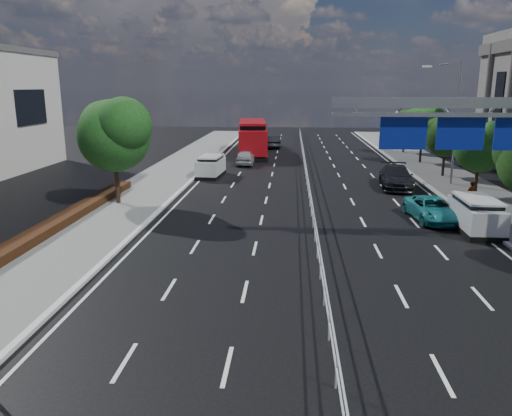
{
  "coord_description": "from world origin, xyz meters",
  "views": [
    {
      "loc": [
        -1.18,
        -11.83,
        7.27
      ],
      "look_at": [
        -2.61,
        8.02,
        2.4
      ],
      "focal_mm": 35.0,
      "sensor_mm": 36.0,
      "label": 1
    }
  ],
  "objects_px": {
    "white_minivan": "(211,166)",
    "silver_minivan": "(476,215)",
    "near_car_silver": "(245,158)",
    "overhead_gantry": "(480,127)",
    "near_car_dark": "(273,142)",
    "parked_car_dark": "(396,177)",
    "pedestrian_a": "(471,195)",
    "red_bus": "(252,137)",
    "parked_car_teal": "(433,209)"
  },
  "relations": [
    {
      "from": "overhead_gantry",
      "to": "parked_car_dark",
      "type": "relative_size",
      "value": 1.86
    },
    {
      "from": "overhead_gantry",
      "to": "silver_minivan",
      "type": "height_order",
      "value": "overhead_gantry"
    },
    {
      "from": "pedestrian_a",
      "to": "near_car_dark",
      "type": "bearing_deg",
      "value": -94.39
    },
    {
      "from": "near_car_dark",
      "to": "near_car_silver",
      "type": "bearing_deg",
      "value": 73.95
    },
    {
      "from": "near_car_dark",
      "to": "silver_minivan",
      "type": "distance_m",
      "value": 37.02
    },
    {
      "from": "overhead_gantry",
      "to": "parked_car_teal",
      "type": "distance_m",
      "value": 7.48
    },
    {
      "from": "near_car_dark",
      "to": "parked_car_dark",
      "type": "relative_size",
      "value": 0.81
    },
    {
      "from": "white_minivan",
      "to": "silver_minivan",
      "type": "bearing_deg",
      "value": -38.57
    },
    {
      "from": "overhead_gantry",
      "to": "pedestrian_a",
      "type": "bearing_deg",
      "value": 70.84
    },
    {
      "from": "near_car_silver",
      "to": "near_car_dark",
      "type": "height_order",
      "value": "near_car_dark"
    },
    {
      "from": "white_minivan",
      "to": "silver_minivan",
      "type": "height_order",
      "value": "silver_minivan"
    },
    {
      "from": "parked_car_dark",
      "to": "pedestrian_a",
      "type": "relative_size",
      "value": 3.45
    },
    {
      "from": "overhead_gantry",
      "to": "red_bus",
      "type": "xyz_separation_m",
      "value": [
        -12.21,
        32.52,
        -3.71
      ]
    },
    {
      "from": "red_bus",
      "to": "parked_car_dark",
      "type": "xyz_separation_m",
      "value": [
        11.97,
        -17.74,
        -1.1
      ]
    },
    {
      "from": "white_minivan",
      "to": "parked_car_dark",
      "type": "bearing_deg",
      "value": -10.1
    },
    {
      "from": "white_minivan",
      "to": "near_car_silver",
      "type": "distance_m",
      "value": 7.04
    },
    {
      "from": "overhead_gantry",
      "to": "silver_minivan",
      "type": "bearing_deg",
      "value": 66.39
    },
    {
      "from": "white_minivan",
      "to": "near_car_silver",
      "type": "xyz_separation_m",
      "value": [
        2.21,
        6.68,
        -0.17
      ]
    },
    {
      "from": "white_minivan",
      "to": "pedestrian_a",
      "type": "relative_size",
      "value": 2.58
    },
    {
      "from": "parked_car_dark",
      "to": "overhead_gantry",
      "type": "bearing_deg",
      "value": -83.29
    },
    {
      "from": "overhead_gantry",
      "to": "parked_car_teal",
      "type": "xyz_separation_m",
      "value": [
        -0.06,
        5.59,
        -4.96
      ]
    },
    {
      "from": "white_minivan",
      "to": "near_car_silver",
      "type": "bearing_deg",
      "value": 75.77
    },
    {
      "from": "near_car_silver",
      "to": "silver_minivan",
      "type": "height_order",
      "value": "silver_minivan"
    },
    {
      "from": "overhead_gantry",
      "to": "near_car_dark",
      "type": "distance_m",
      "value": 40.29
    },
    {
      "from": "overhead_gantry",
      "to": "red_bus",
      "type": "bearing_deg",
      "value": 110.58
    },
    {
      "from": "near_car_dark",
      "to": "parked_car_dark",
      "type": "bearing_deg",
      "value": 105.4
    },
    {
      "from": "near_car_silver",
      "to": "parked_car_dark",
      "type": "relative_size",
      "value": 0.73
    },
    {
      "from": "white_minivan",
      "to": "parked_car_teal",
      "type": "distance_m",
      "value": 19.32
    },
    {
      "from": "white_minivan",
      "to": "silver_minivan",
      "type": "distance_m",
      "value": 21.88
    },
    {
      "from": "parked_car_dark",
      "to": "red_bus",
      "type": "bearing_deg",
      "value": 129.79
    },
    {
      "from": "near_car_silver",
      "to": "parked_car_dark",
      "type": "bearing_deg",
      "value": 138.68
    },
    {
      "from": "near_car_dark",
      "to": "parked_car_dark",
      "type": "height_order",
      "value": "parked_car_dark"
    },
    {
      "from": "silver_minivan",
      "to": "pedestrian_a",
      "type": "bearing_deg",
      "value": 75.38
    },
    {
      "from": "red_bus",
      "to": "near_car_dark",
      "type": "bearing_deg",
      "value": 67.0
    },
    {
      "from": "white_minivan",
      "to": "parked_car_teal",
      "type": "xyz_separation_m",
      "value": [
        14.48,
        -12.8,
        -0.21
      ]
    },
    {
      "from": "near_car_silver",
      "to": "near_car_dark",
      "type": "relative_size",
      "value": 0.9
    },
    {
      "from": "white_minivan",
      "to": "pedestrian_a",
      "type": "height_order",
      "value": "white_minivan"
    },
    {
      "from": "white_minivan",
      "to": "parked_car_dark",
      "type": "relative_size",
      "value": 0.75
    },
    {
      "from": "near_car_silver",
      "to": "parked_car_teal",
      "type": "xyz_separation_m",
      "value": [
        12.26,
        -19.48,
        -0.04
      ]
    },
    {
      "from": "parked_car_dark",
      "to": "pedestrian_a",
      "type": "height_order",
      "value": "pedestrian_a"
    },
    {
      "from": "overhead_gantry",
      "to": "pedestrian_a",
      "type": "height_order",
      "value": "overhead_gantry"
    },
    {
      "from": "overhead_gantry",
      "to": "near_car_dark",
      "type": "bearing_deg",
      "value": 104.81
    },
    {
      "from": "red_bus",
      "to": "overhead_gantry",
      "type": "bearing_deg",
      "value": -74.53
    },
    {
      "from": "red_bus",
      "to": "near_car_dark",
      "type": "xyz_separation_m",
      "value": [
        1.98,
        6.14,
        -1.17
      ]
    },
    {
      "from": "near_car_silver",
      "to": "near_car_dark",
      "type": "distance_m",
      "value": 13.75
    },
    {
      "from": "pedestrian_a",
      "to": "near_car_silver",
      "type": "bearing_deg",
      "value": -75.63
    },
    {
      "from": "near_car_dark",
      "to": "silver_minivan",
      "type": "xyz_separation_m",
      "value": [
        11.79,
        -35.09,
        0.14
      ]
    },
    {
      "from": "white_minivan",
      "to": "silver_minivan",
      "type": "xyz_separation_m",
      "value": [
        16.09,
        -14.82,
        0.01
      ]
    },
    {
      "from": "near_car_silver",
      "to": "overhead_gantry",
      "type": "bearing_deg",
      "value": 115.28
    },
    {
      "from": "parked_car_dark",
      "to": "parked_car_teal",
      "type": "bearing_deg",
      "value": -83.07
    }
  ]
}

